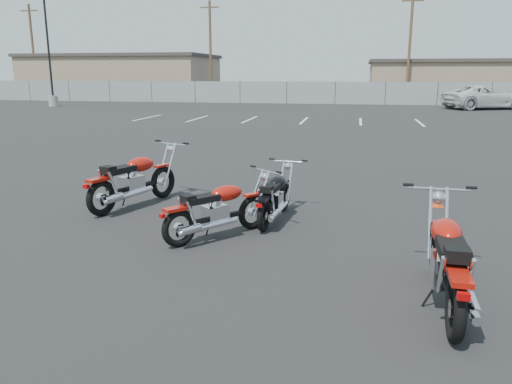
% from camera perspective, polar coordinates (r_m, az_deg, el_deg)
% --- Properties ---
extents(ground, '(120.00, 120.00, 0.00)m').
position_cam_1_polar(ground, '(7.72, -2.33, -5.65)').
color(ground, black).
rests_on(ground, ground).
extents(motorcycle_front_red, '(1.31, 2.30, 1.15)m').
position_cam_1_polar(motorcycle_front_red, '(9.86, -13.80, 1.34)').
color(motorcycle_front_red, black).
rests_on(motorcycle_front_red, ground).
extents(motorcycle_second_black, '(0.75, 1.93, 0.94)m').
position_cam_1_polar(motorcycle_second_black, '(8.67, 2.20, -0.54)').
color(motorcycle_second_black, black).
rests_on(motorcycle_second_black, ground).
extents(motorcycle_third_red, '(1.61, 1.79, 1.00)m').
position_cam_1_polar(motorcycle_third_red, '(7.78, -4.40, -2.04)').
color(motorcycle_third_red, black).
rests_on(motorcycle_third_red, ground).
extents(motorcycle_rear_red, '(0.90, 2.33, 1.14)m').
position_cam_1_polar(motorcycle_rear_red, '(5.90, 21.06, -7.40)').
color(motorcycle_rear_red, black).
rests_on(motorcycle_rear_red, ground).
extents(training_cone_near, '(0.28, 0.28, 0.33)m').
position_cam_1_polar(training_cone_near, '(8.04, 21.91, -4.64)').
color(training_cone_near, '#D63E0B').
rests_on(training_cone_near, ground).
extents(training_cone_extra, '(0.23, 0.23, 0.27)m').
position_cam_1_polar(training_cone_extra, '(10.28, 20.04, -0.82)').
color(training_cone_extra, '#D63E0B').
rests_on(training_cone_extra, ground).
extents(light_pole_west, '(0.80, 0.70, 9.57)m').
position_cam_1_polar(light_pole_west, '(41.82, -22.40, 12.39)').
color(light_pole_west, gray).
rests_on(light_pole_west, ground).
extents(chainlink_fence, '(80.06, 0.06, 1.80)m').
position_cam_1_polar(chainlink_fence, '(42.15, 9.04, 11.12)').
color(chainlink_fence, gray).
rests_on(chainlink_fence, ground).
extents(tan_building_west, '(18.40, 10.40, 4.30)m').
position_cam_1_polar(tan_building_west, '(54.52, -14.95, 12.67)').
color(tan_building_west, '#8F795C').
rests_on(tan_building_west, ground).
extents(tan_building_east, '(14.40, 9.40, 3.70)m').
position_cam_1_polar(tan_building_east, '(51.76, 20.89, 11.90)').
color(tan_building_east, '#8F795C').
rests_on(tan_building_east, ground).
extents(utility_pole_a, '(1.80, 0.24, 9.00)m').
position_cam_1_polar(utility_pole_a, '(55.99, -24.13, 14.58)').
color(utility_pole_a, '#4E3724').
rests_on(utility_pole_a, ground).
extents(utility_pole_b, '(1.80, 0.24, 9.00)m').
position_cam_1_polar(utility_pole_b, '(49.09, -5.23, 15.97)').
color(utility_pole_b, '#4E3724').
rests_on(utility_pole_b, ground).
extents(utility_pole_c, '(1.80, 0.24, 9.00)m').
position_cam_1_polar(utility_pole_c, '(46.33, 17.15, 15.60)').
color(utility_pole_c, '#4E3724').
rests_on(utility_pole_c, ground).
extents(parking_line_stripes, '(15.12, 4.00, 0.01)m').
position_cam_1_polar(parking_line_stripes, '(27.53, 2.37, 8.22)').
color(parking_line_stripes, silver).
rests_on(parking_line_stripes, ground).
extents(white_van, '(5.14, 7.39, 2.61)m').
position_cam_1_polar(white_van, '(39.38, 24.91, 10.49)').
color(white_van, silver).
rests_on(white_van, ground).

